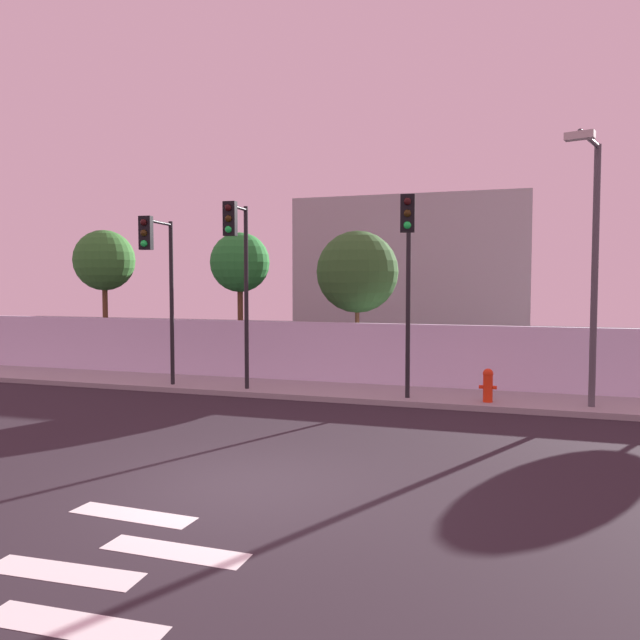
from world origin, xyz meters
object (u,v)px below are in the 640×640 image
roadside_tree_midleft (240,263)px  fire_hydrant (488,384)px  traffic_light_left (158,265)px  street_lamp_curbside (593,250)px  traffic_light_right (238,256)px  roadside_tree_midright (357,272)px  roadside_tree_leftmost (104,261)px  traffic_light_center (408,254)px

roadside_tree_midleft → fire_hydrant: bearing=-22.0°
traffic_light_left → street_lamp_curbside: 11.30m
traffic_light_right → roadside_tree_midright: traffic_light_right is taller
street_lamp_curbside → roadside_tree_midright: bearing=152.0°
traffic_light_right → roadside_tree_leftmost: 8.36m
street_lamp_curbside → roadside_tree_leftmost: bearing=167.8°
fire_hydrant → roadside_tree_leftmost: 14.71m
traffic_light_right → traffic_light_center: bearing=-0.5°
traffic_light_center → fire_hydrant: (1.94, 0.65, -3.25)m
roadside_tree_midright → fire_hydrant: bearing=-38.4°
roadside_tree_midright → street_lamp_curbside: bearing=-28.0°
roadside_tree_midright → traffic_light_left: bearing=-137.3°
traffic_light_center → roadside_tree_leftmost: bearing=161.2°
traffic_light_center → roadside_tree_midleft: (-6.50, 4.07, -0.04)m
traffic_light_right → fire_hydrant: (6.59, 0.61, -3.26)m
fire_hydrant → roadside_tree_leftmost: roadside_tree_leftmost is taller
street_lamp_curbside → roadside_tree_midright: 7.54m
traffic_light_right → street_lamp_curbside: street_lamp_curbside is taller
traffic_light_center → roadside_tree_leftmost: 12.65m
fire_hydrant → traffic_light_right: bearing=-174.7°
traffic_light_left → roadside_tree_leftmost: (-4.99, 4.27, 0.29)m
traffic_light_center → street_lamp_curbside: street_lamp_curbside is taller
fire_hydrant → traffic_light_center: bearing=-161.4°
traffic_light_left → traffic_light_center: bearing=1.6°
traffic_light_left → roadside_tree_leftmost: size_ratio=0.94×
traffic_light_left → roadside_tree_midright: bearing=42.7°
traffic_light_right → roadside_tree_midleft: size_ratio=1.06×
traffic_light_left → roadside_tree_leftmost: 6.57m
roadside_tree_leftmost → roadside_tree_midright: roadside_tree_leftmost is taller
fire_hydrant → roadside_tree_midright: roadside_tree_midright is taller
traffic_light_center → roadside_tree_midright: size_ratio=1.06×
street_lamp_curbside → roadside_tree_midright: size_ratio=1.30×
fire_hydrant → roadside_tree_leftmost: bearing=166.2°
traffic_light_right → roadside_tree_midright: size_ratio=1.07×
roadside_tree_leftmost → roadside_tree_midleft: bearing=0.0°
traffic_light_left → roadside_tree_midleft: size_ratio=0.98×
traffic_light_right → roadside_tree_midleft: bearing=114.6°
traffic_light_center → roadside_tree_midleft: bearing=148.0°
street_lamp_curbside → roadside_tree_midleft: (-10.78, 3.53, -0.10)m
fire_hydrant → traffic_light_left: bearing=-174.6°
traffic_light_center → street_lamp_curbside: (4.28, 0.54, 0.06)m
traffic_light_left → roadside_tree_leftmost: bearing=139.5°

